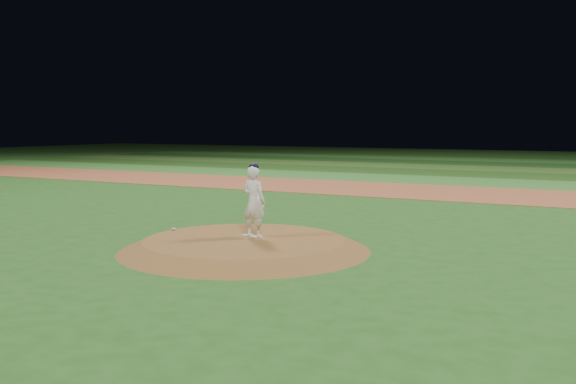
{
  "coord_description": "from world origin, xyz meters",
  "views": [
    {
      "loc": [
        7.43,
        -11.73,
        2.74
      ],
      "look_at": [
        0.0,
        2.0,
        1.1
      ],
      "focal_mm": 40.0,
      "sensor_mm": 36.0,
      "label": 1
    }
  ],
  "objects": [
    {
      "name": "outfield_stripe_2",
      "position": [
        0.0,
        29.5,
        0.01
      ],
      "size": [
        70.0,
        5.0,
        0.02
      ],
      "primitive_type": "cube",
      "color": "#386324",
      "rests_on": "ground"
    },
    {
      "name": "outfield_stripe_0",
      "position": [
        0.0,
        19.5,
        0.01
      ],
      "size": [
        70.0,
        5.0,
        0.02
      ],
      "primitive_type": "cube",
      "color": "#35782B",
      "rests_on": "ground"
    },
    {
      "name": "outfield_stripe_3",
      "position": [
        0.0,
        34.5,
        0.01
      ],
      "size": [
        70.0,
        5.0,
        0.02
      ],
      "primitive_type": "cube",
      "color": "#1C4716",
      "rests_on": "ground"
    },
    {
      "name": "outfield_stripe_1",
      "position": [
        0.0,
        24.5,
        0.01
      ],
      "size": [
        70.0,
        5.0,
        0.02
      ],
      "primitive_type": "cube",
      "color": "#244C18",
      "rests_on": "ground"
    },
    {
      "name": "pitchers_mound",
      "position": [
        0.0,
        0.0,
        0.12
      ],
      "size": [
        5.5,
        5.5,
        0.25
      ],
      "primitive_type": "cone",
      "color": "brown",
      "rests_on": "ground"
    },
    {
      "name": "infield_dirt_band",
      "position": [
        0.0,
        14.0,
        0.01
      ],
      "size": [
        70.0,
        6.0,
        0.02
      ],
      "primitive_type": "cube",
      "color": "#A35532",
      "rests_on": "ground"
    },
    {
      "name": "outfield_stripe_5",
      "position": [
        0.0,
        44.5,
        0.01
      ],
      "size": [
        70.0,
        5.0,
        0.02
      ],
      "primitive_type": "cube",
      "color": "#234F19",
      "rests_on": "ground"
    },
    {
      "name": "pitcher_on_mound",
      "position": [
        0.07,
        0.29,
        1.06
      ],
      "size": [
        0.62,
        0.45,
        1.65
      ],
      "color": "white",
      "rests_on": "pitchers_mound"
    },
    {
      "name": "rosin_bag",
      "position": [
        -2.11,
        0.2,
        0.28
      ],
      "size": [
        0.11,
        0.11,
        0.06
      ],
      "primitive_type": "ellipsoid",
      "color": "beige",
      "rests_on": "pitchers_mound"
    },
    {
      "name": "pitching_rubber",
      "position": [
        -0.02,
        0.32,
        0.26
      ],
      "size": [
        0.54,
        0.25,
        0.03
      ],
      "primitive_type": "cube",
      "rotation": [
        0.0,
        0.0,
        -0.23
      ],
      "color": "silver",
      "rests_on": "pitchers_mound"
    },
    {
      "name": "ground",
      "position": [
        0.0,
        0.0,
        0.0
      ],
      "size": [
        120.0,
        120.0,
        0.0
      ],
      "primitive_type": "plane",
      "color": "#25581C",
      "rests_on": "ground"
    },
    {
      "name": "outfield_stripe_4",
      "position": [
        0.0,
        39.5,
        0.01
      ],
      "size": [
        70.0,
        5.0,
        0.02
      ],
      "primitive_type": "cube",
      "color": "#2F6B27",
      "rests_on": "ground"
    }
  ]
}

